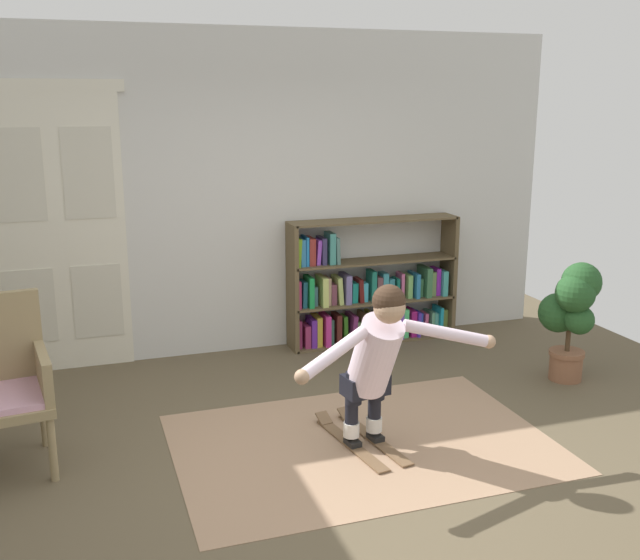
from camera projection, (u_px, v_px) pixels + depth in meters
The scene contains 8 objects.
ground_plane at pixel (343, 475), 4.65m from camera, with size 7.20×7.20×0.00m, color brown.
back_wall at pixel (244, 194), 6.69m from camera, with size 6.00×0.10×2.90m, color silver.
double_door at pixel (58, 229), 6.19m from camera, with size 1.22×0.05×2.45m.
rug at pixel (363, 443), 5.08m from camera, with size 2.54×1.78×0.01m, color #A38063.
bookshelf at pixel (367, 293), 7.08m from camera, with size 1.65×0.30×1.20m.
potted_plant at pixel (572, 308), 6.03m from camera, with size 0.40×0.51×1.02m.
skis_pair at pixel (360, 439), 5.10m from camera, with size 0.40×0.92×0.07m.
person_skier at pixel (377, 354), 4.77m from camera, with size 1.44×0.72×1.12m.
Camera 1 is at (-1.48, -3.95, 2.32)m, focal length 41.59 mm.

